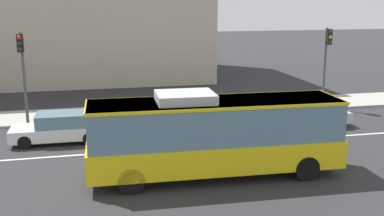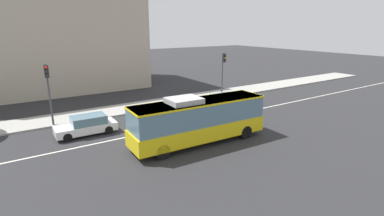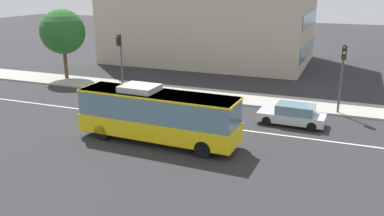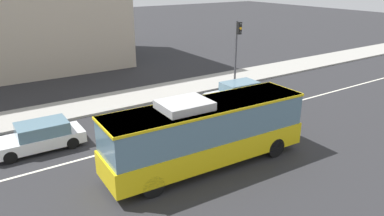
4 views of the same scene
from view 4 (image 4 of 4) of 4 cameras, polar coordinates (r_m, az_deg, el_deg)
The scene contains 7 objects.
ground_plane at distance 20.20m, azimuth -7.47°, elevation -5.38°, with size 160.00×160.00×0.00m, color #28282B.
sidewalk_kerb at distance 26.50m, azimuth -14.65°, elevation 0.61°, with size 80.00×3.73×0.14m, color #9E9B93.
lane_centre_line at distance 20.20m, azimuth -7.47°, elevation -5.37°, with size 76.00×0.16×0.01m, color silver.
transit_bus at distance 17.07m, azimuth 2.27°, elevation -3.49°, with size 10.09×2.89×3.46m.
sedan_silver at distance 26.23m, azimuth 7.14°, elevation 2.43°, with size 4.57×1.98×1.46m.
sedan_white at distance 20.61m, azimuth -22.68°, elevation -4.13°, with size 4.53×1.89×1.46m.
traffic_light_near_corner at distance 29.95m, azimuth 7.13°, elevation 10.26°, with size 0.33×0.62×5.20m.
Camera 4 is at (-7.87, -16.46, 8.68)m, focal length 34.11 mm.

